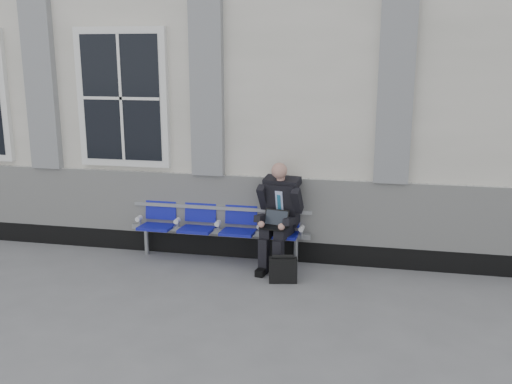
# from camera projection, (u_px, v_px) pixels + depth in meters

# --- Properties ---
(ground) EXTENTS (70.00, 70.00, 0.00)m
(ground) POSITION_uv_depth(u_px,v_px,m) (58.00, 284.00, 7.26)
(ground) COLOR slate
(ground) RESTS_ON ground
(station_building) EXTENTS (14.40, 4.40, 4.49)m
(station_building) POSITION_uv_depth(u_px,v_px,m) (152.00, 91.00, 10.05)
(station_building) COLOR silver
(station_building) RESTS_ON ground
(bench) EXTENTS (2.60, 0.47, 0.91)m
(bench) POSITION_uv_depth(u_px,v_px,m) (219.00, 222.00, 8.04)
(bench) COLOR #9EA0A3
(bench) RESTS_ON ground
(businessman) EXTENTS (0.63, 0.85, 1.46)m
(businessman) POSITION_uv_depth(u_px,v_px,m) (279.00, 212.00, 7.68)
(businessman) COLOR black
(businessman) RESTS_ON ground
(briefcase) EXTENTS (0.38, 0.22, 0.37)m
(briefcase) POSITION_uv_depth(u_px,v_px,m) (283.00, 269.00, 7.29)
(briefcase) COLOR black
(briefcase) RESTS_ON ground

